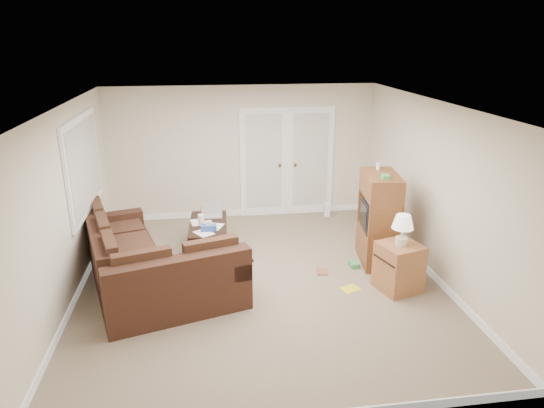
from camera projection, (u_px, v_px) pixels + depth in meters
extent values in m
plane|color=gray|center=(260.00, 281.00, 6.97)|extent=(5.50, 5.50, 0.00)
cube|color=white|center=(259.00, 105.00, 6.15)|extent=(5.00, 5.50, 0.02)
cube|color=beige|center=(67.00, 207.00, 6.22)|extent=(0.02, 5.50, 2.50)
cube|color=beige|center=(434.00, 191.00, 6.89)|extent=(0.02, 5.50, 2.50)
cube|color=beige|center=(242.00, 153.00, 9.13)|extent=(5.00, 0.02, 2.50)
cube|color=beige|center=(299.00, 303.00, 3.98)|extent=(5.00, 0.02, 2.50)
cube|color=silver|center=(264.00, 164.00, 9.23)|extent=(0.90, 0.04, 2.13)
cube|color=silver|center=(310.00, 162.00, 9.35)|extent=(0.90, 0.04, 2.13)
cube|color=silver|center=(264.00, 162.00, 9.19)|extent=(0.68, 0.02, 1.80)
cube|color=silver|center=(310.00, 160.00, 9.31)|extent=(0.68, 0.02, 1.80)
cube|color=silver|center=(83.00, 165.00, 7.06)|extent=(0.04, 1.92, 1.42)
cube|color=silver|center=(85.00, 165.00, 7.07)|extent=(0.02, 1.74, 1.24)
cube|color=#3B2116|center=(126.00, 263.00, 7.03)|extent=(1.50, 2.45, 0.42)
cube|color=#3B2116|center=(99.00, 240.00, 6.77)|extent=(0.87, 2.27, 0.43)
cube|color=#3B2116|center=(114.00, 220.00, 7.81)|extent=(0.93, 0.48, 0.22)
cube|color=#43291B|center=(130.00, 245.00, 6.98)|extent=(1.19, 2.27, 0.12)
cube|color=#3B2116|center=(175.00, 293.00, 6.22)|extent=(1.97, 1.36, 0.42)
cube|color=#3B2116|center=(179.00, 274.00, 5.80)|extent=(1.79, 0.73, 0.43)
cube|color=#3B2116|center=(231.00, 259.00, 6.42)|extent=(0.48, 0.93, 0.22)
cube|color=#43291B|center=(172.00, 271.00, 6.20)|extent=(1.79, 1.05, 0.12)
cube|color=black|center=(231.00, 251.00, 6.38)|extent=(0.53, 0.85, 0.03)
cube|color=red|center=(226.00, 243.00, 6.56)|extent=(0.34, 0.20, 0.02)
cube|color=black|center=(208.00, 225.00, 7.80)|extent=(0.64, 1.21, 0.05)
cube|color=black|center=(209.00, 242.00, 7.89)|extent=(0.55, 1.12, 0.03)
cylinder|color=white|center=(201.00, 220.00, 7.70)|extent=(0.10, 0.10, 0.17)
cylinder|color=red|center=(201.00, 210.00, 7.64)|extent=(0.01, 0.01, 0.15)
cube|color=#2E4C95|center=(209.00, 228.00, 7.47)|extent=(0.24, 0.14, 0.10)
cube|color=white|center=(208.00, 226.00, 7.68)|extent=(0.41, 0.66, 0.00)
cube|color=brown|center=(377.00, 246.00, 7.49)|extent=(0.59, 0.94, 0.53)
cube|color=brown|center=(381.00, 186.00, 7.17)|extent=(0.59, 0.94, 0.35)
cube|color=black|center=(378.00, 216.00, 7.33)|extent=(0.49, 0.58, 0.44)
cube|color=black|center=(364.00, 215.00, 7.32)|extent=(0.07, 0.46, 0.35)
cube|color=#449750|center=(386.00, 177.00, 6.90)|extent=(0.13, 0.17, 0.05)
cylinder|color=white|center=(378.00, 166.00, 7.35)|extent=(0.06, 0.06, 0.11)
cube|color=#A2653B|center=(399.00, 267.00, 6.64)|extent=(0.64, 0.64, 0.67)
cylinder|color=beige|center=(401.00, 241.00, 6.51)|extent=(0.17, 0.17, 0.10)
cylinder|color=beige|center=(402.00, 232.00, 6.47)|extent=(0.03, 0.03, 0.14)
cone|color=beige|center=(403.00, 222.00, 6.42)|extent=(0.29, 0.29, 0.19)
cube|color=white|center=(327.00, 209.00, 9.42)|extent=(0.12, 0.11, 0.28)
cube|color=yellow|center=(350.00, 289.00, 6.74)|extent=(0.31, 0.28, 0.01)
cube|color=#449750|center=(354.00, 264.00, 7.38)|extent=(0.14, 0.18, 0.07)
imported|color=brown|center=(317.00, 271.00, 7.23)|extent=(0.20, 0.25, 0.02)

